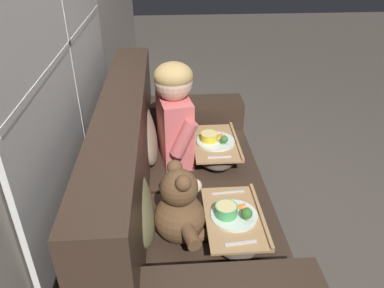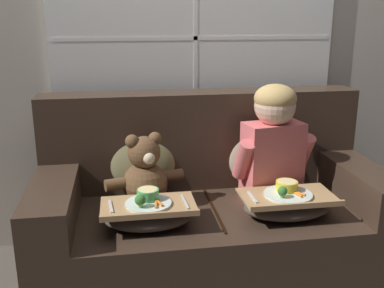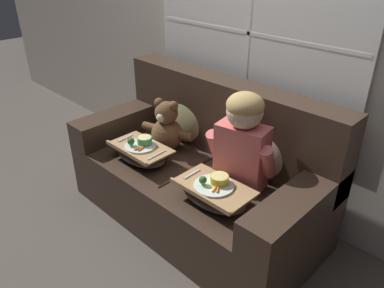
{
  "view_description": "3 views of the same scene",
  "coord_description": "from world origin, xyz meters",
  "px_view_note": "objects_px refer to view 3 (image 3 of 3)",
  "views": [
    {
      "loc": [
        -1.7,
        0.1,
        1.76
      ],
      "look_at": [
        -0.03,
        -0.01,
        0.77
      ],
      "focal_mm": 35.0,
      "sensor_mm": 36.0,
      "label": 1
    },
    {
      "loc": [
        -0.47,
        -2.2,
        1.45
      ],
      "look_at": [
        -0.09,
        0.14,
        0.75
      ],
      "focal_mm": 42.0,
      "sensor_mm": 36.0,
      "label": 2
    },
    {
      "loc": [
        1.57,
        -1.61,
        1.86
      ],
      "look_at": [
        -0.07,
        0.05,
        0.59
      ],
      "focal_mm": 35.0,
      "sensor_mm": 36.0,
      "label": 3
    }
  ],
  "objects_px": {
    "couch": "(201,174)",
    "child_figure": "(243,137)",
    "throw_pillow_behind_child": "(259,147)",
    "throw_pillow_behind_teddy": "(184,117)",
    "lap_tray_teddy": "(141,152)",
    "teddy_bear": "(167,129)",
    "lap_tray_child": "(214,193)"
  },
  "relations": [
    {
      "from": "throw_pillow_behind_child",
      "to": "throw_pillow_behind_teddy",
      "type": "distance_m",
      "value": 0.71
    },
    {
      "from": "couch",
      "to": "teddy_bear",
      "type": "height_order",
      "value": "couch"
    },
    {
      "from": "throw_pillow_behind_teddy",
      "to": "lap_tray_teddy",
      "type": "relative_size",
      "value": 0.89
    },
    {
      "from": "couch",
      "to": "throw_pillow_behind_child",
      "type": "relative_size",
      "value": 4.11
    },
    {
      "from": "couch",
      "to": "teddy_bear",
      "type": "xyz_separation_m",
      "value": [
        -0.35,
        -0.01,
        0.26
      ]
    },
    {
      "from": "throw_pillow_behind_teddy",
      "to": "child_figure",
      "type": "xyz_separation_m",
      "value": [
        0.71,
        -0.19,
        0.15
      ]
    },
    {
      "from": "throw_pillow_behind_teddy",
      "to": "teddy_bear",
      "type": "bearing_deg",
      "value": -89.56
    },
    {
      "from": "couch",
      "to": "throw_pillow_behind_teddy",
      "type": "bearing_deg",
      "value": 153.39
    },
    {
      "from": "throw_pillow_behind_child",
      "to": "throw_pillow_behind_teddy",
      "type": "height_order",
      "value": "throw_pillow_behind_child"
    },
    {
      "from": "couch",
      "to": "child_figure",
      "type": "relative_size",
      "value": 2.88
    },
    {
      "from": "throw_pillow_behind_teddy",
      "to": "lap_tray_teddy",
      "type": "bearing_deg",
      "value": -90.04
    },
    {
      "from": "throw_pillow_behind_child",
      "to": "throw_pillow_behind_teddy",
      "type": "bearing_deg",
      "value": 180.0
    },
    {
      "from": "couch",
      "to": "throw_pillow_behind_child",
      "type": "height_order",
      "value": "couch"
    },
    {
      "from": "throw_pillow_behind_teddy",
      "to": "lap_tray_teddy",
      "type": "height_order",
      "value": "throw_pillow_behind_teddy"
    },
    {
      "from": "throw_pillow_behind_child",
      "to": "child_figure",
      "type": "height_order",
      "value": "child_figure"
    },
    {
      "from": "couch",
      "to": "teddy_bear",
      "type": "distance_m",
      "value": 0.44
    },
    {
      "from": "throw_pillow_behind_child",
      "to": "teddy_bear",
      "type": "bearing_deg",
      "value": -164.86
    },
    {
      "from": "lap_tray_child",
      "to": "couch",
      "type": "bearing_deg",
      "value": 142.94
    },
    {
      "from": "throw_pillow_behind_teddy",
      "to": "teddy_bear",
      "type": "distance_m",
      "value": 0.19
    },
    {
      "from": "child_figure",
      "to": "lap_tray_teddy",
      "type": "bearing_deg",
      "value": -160.0
    },
    {
      "from": "couch",
      "to": "throw_pillow_behind_teddy",
      "type": "xyz_separation_m",
      "value": [
        -0.35,
        0.18,
        0.29
      ]
    },
    {
      "from": "teddy_bear",
      "to": "lap_tray_child",
      "type": "relative_size",
      "value": 0.91
    },
    {
      "from": "couch",
      "to": "lap_tray_teddy",
      "type": "distance_m",
      "value": 0.47
    },
    {
      "from": "couch",
      "to": "throw_pillow_behind_child",
      "type": "distance_m",
      "value": 0.49
    },
    {
      "from": "child_figure",
      "to": "lap_tray_teddy",
      "type": "xyz_separation_m",
      "value": [
        -0.71,
        -0.26,
        -0.29
      ]
    },
    {
      "from": "throw_pillow_behind_child",
      "to": "child_figure",
      "type": "relative_size",
      "value": 0.7
    },
    {
      "from": "couch",
      "to": "lap_tray_child",
      "type": "distance_m",
      "value": 0.47
    },
    {
      "from": "couch",
      "to": "throw_pillow_behind_teddy",
      "type": "relative_size",
      "value": 4.56
    },
    {
      "from": "couch",
      "to": "throw_pillow_behind_child",
      "type": "xyz_separation_m",
      "value": [
        0.35,
        0.18,
        0.29
      ]
    },
    {
      "from": "throw_pillow_behind_child",
      "to": "child_figure",
      "type": "distance_m",
      "value": 0.24
    },
    {
      "from": "throw_pillow_behind_child",
      "to": "couch",
      "type": "bearing_deg",
      "value": -153.39
    },
    {
      "from": "throw_pillow_behind_child",
      "to": "throw_pillow_behind_teddy",
      "type": "relative_size",
      "value": 1.11
    }
  ]
}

